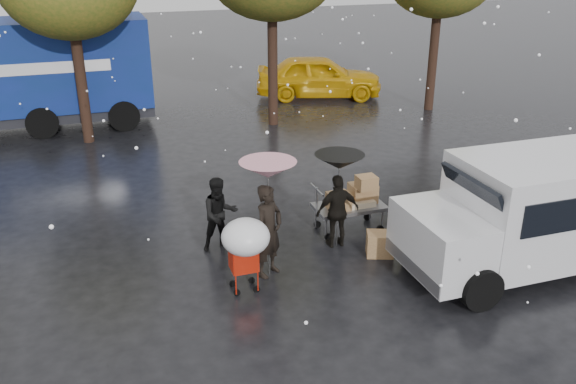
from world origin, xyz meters
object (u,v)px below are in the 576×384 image
object	(u,v)px
vendor_cart	(353,199)
white_van	(538,210)
person_black	(338,211)
yellow_taxi	(319,76)
shopping_cart	(245,241)
blue_truck	(26,76)
person_pink	(269,231)

from	to	relation	value
vendor_cart	white_van	world-z (taller)	white_van
person_black	yellow_taxi	size ratio (longest dim) A/B	0.32
shopping_cart	blue_truck	world-z (taller)	blue_truck
person_pink	vendor_cart	distance (m)	2.56
shopping_cart	yellow_taxi	distance (m)	14.56
person_black	yellow_taxi	world-z (taller)	yellow_taxi
person_pink	white_van	size ratio (longest dim) A/B	0.36
yellow_taxi	white_van	bearing A→B (deg)	-166.51
person_black	yellow_taxi	xyz separation A→B (m)	(4.22, 11.84, 0.06)
person_black	blue_truck	world-z (taller)	blue_truck
vendor_cart	blue_truck	size ratio (longest dim) A/B	0.18
yellow_taxi	shopping_cart	bearing A→B (deg)	171.33
person_black	shopping_cart	distance (m)	2.56
white_van	yellow_taxi	xyz separation A→B (m)	(1.01, 13.80, -0.33)
person_pink	blue_truck	bearing A→B (deg)	76.21
vendor_cart	blue_truck	world-z (taller)	blue_truck
vendor_cart	shopping_cart	world-z (taller)	shopping_cart
person_black	vendor_cart	bearing A→B (deg)	-137.02
yellow_taxi	vendor_cart	bearing A→B (deg)	179.86
vendor_cart	white_van	size ratio (longest dim) A/B	0.31
vendor_cart	white_van	distance (m)	3.66
person_pink	person_black	world-z (taller)	person_pink
shopping_cart	blue_truck	size ratio (longest dim) A/B	0.18
person_pink	person_black	xyz separation A→B (m)	(1.65, 0.65, -0.12)
vendor_cart	blue_truck	bearing A→B (deg)	123.76
shopping_cart	white_van	bearing A→B (deg)	-7.83
shopping_cart	white_van	size ratio (longest dim) A/B	0.30
shopping_cart	white_van	xyz separation A→B (m)	(5.45, -0.75, 0.10)
person_pink	yellow_taxi	world-z (taller)	person_pink
blue_truck	person_pink	bearing A→B (deg)	-68.12
shopping_cart	blue_truck	distance (m)	12.70
white_van	blue_truck	xyz separation A→B (m)	(-9.47, 12.77, 0.60)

